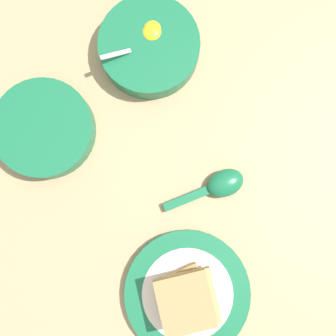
{
  "coord_description": "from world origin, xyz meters",
  "views": [
    {
      "loc": [
        -0.02,
        0.03,
        0.67
      ],
      "look_at": [
        0.01,
        -0.01,
        0.02
      ],
      "focal_mm": 42.0,
      "sensor_mm": 36.0,
      "label": 1
    }
  ],
  "objects_px": {
    "toast_sandwich": "(187,300)",
    "soup_spoon": "(219,185)",
    "toast_plate": "(187,293)",
    "egg_bowl": "(149,47)",
    "congee_bowl": "(44,129)"
  },
  "relations": [
    {
      "from": "toast_plate",
      "to": "congee_bowl",
      "type": "height_order",
      "value": "congee_bowl"
    },
    {
      "from": "egg_bowl",
      "to": "toast_plate",
      "type": "relative_size",
      "value": 0.83
    },
    {
      "from": "toast_sandwich",
      "to": "egg_bowl",
      "type": "bearing_deg",
      "value": -46.88
    },
    {
      "from": "toast_plate",
      "to": "toast_sandwich",
      "type": "relative_size",
      "value": 1.66
    },
    {
      "from": "toast_sandwich",
      "to": "soup_spoon",
      "type": "distance_m",
      "value": 0.19
    },
    {
      "from": "toast_plate",
      "to": "soup_spoon",
      "type": "height_order",
      "value": "soup_spoon"
    },
    {
      "from": "congee_bowl",
      "to": "egg_bowl",
      "type": "bearing_deg",
      "value": -106.51
    },
    {
      "from": "toast_sandwich",
      "to": "soup_spoon",
      "type": "bearing_deg",
      "value": -72.58
    },
    {
      "from": "toast_sandwich",
      "to": "congee_bowl",
      "type": "height_order",
      "value": "toast_sandwich"
    },
    {
      "from": "egg_bowl",
      "to": "congee_bowl",
      "type": "xyz_separation_m",
      "value": [
        0.06,
        0.21,
        -0.0
      ]
    },
    {
      "from": "congee_bowl",
      "to": "toast_sandwich",
      "type": "bearing_deg",
      "value": 165.58
    },
    {
      "from": "soup_spoon",
      "to": "congee_bowl",
      "type": "bearing_deg",
      "value": 16.79
    },
    {
      "from": "egg_bowl",
      "to": "toast_sandwich",
      "type": "xyz_separation_m",
      "value": [
        -0.29,
        0.3,
        0.02
      ]
    },
    {
      "from": "toast_plate",
      "to": "congee_bowl",
      "type": "relative_size",
      "value": 1.24
    },
    {
      "from": "egg_bowl",
      "to": "toast_plate",
      "type": "xyz_separation_m",
      "value": [
        -0.29,
        0.3,
        -0.01
      ]
    }
  ]
}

